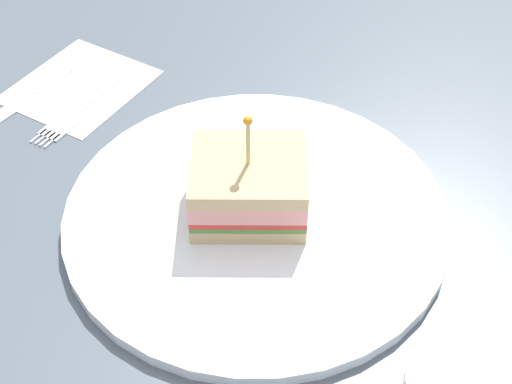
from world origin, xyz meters
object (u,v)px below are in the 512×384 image
Objects in this scene: sandwich_half_center at (246,189)px; knife at (34,93)px; plate at (256,215)px; fork at (72,117)px; napkin at (80,86)px.

sandwich_half_center reaches higher than knife.
sandwich_half_center reaches higher than plate.
knife is at bearing 166.82° from fork.
plate is 26.17cm from knife.
sandwich_half_center is at bearing -11.39° from knife.
knife reaches higher than napkin.
knife is (-2.97, -2.98, 0.10)cm from napkin.
plate is at bearing -18.48° from napkin.
sandwich_half_center is 23.80cm from napkin.
sandwich_half_center reaches higher than napkin.
plate is 20.77cm from fork.
fork is (-19.85, 3.83, -3.20)cm from sandwich_half_center.
plate is 2.47× the size of napkin.
sandwich_half_center is at bearing -146.00° from plate.
plate is 2.47× the size of knife.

